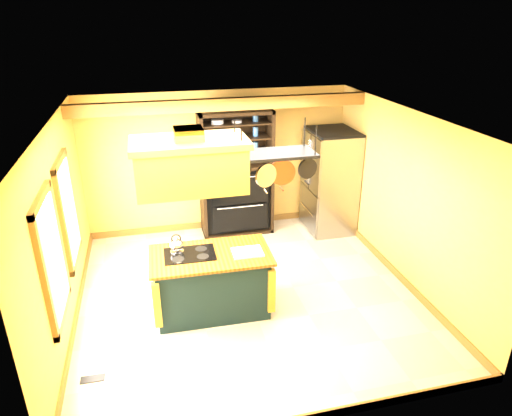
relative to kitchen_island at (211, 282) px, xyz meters
name	(u,v)px	position (x,y,z in m)	size (l,w,h in m)	color
floor	(247,294)	(0.58, 0.27, -0.47)	(5.00, 5.00, 0.00)	beige
ceiling	(246,120)	(0.58, 0.27, 2.23)	(5.00, 5.00, 0.00)	white
wall_back	(218,162)	(0.58, 2.77, 0.88)	(5.00, 0.02, 2.70)	gold
wall_front	(305,320)	(0.58, -2.23, 0.88)	(5.00, 0.02, 2.70)	gold
wall_left	(60,233)	(-1.92, 0.27, 0.88)	(0.02, 5.00, 2.70)	gold
wall_right	(404,198)	(3.08, 0.27, 0.88)	(0.02, 5.00, 2.70)	gold
ceiling_beam	(224,104)	(0.58, 1.97, 2.12)	(5.00, 0.15, 0.20)	olive
window_near	(52,259)	(-1.88, -0.53, 0.93)	(0.06, 1.06, 1.56)	olive
window_far	(68,211)	(-1.88, 0.87, 0.93)	(0.06, 1.06, 1.56)	olive
kitchen_island	(211,282)	(0.00, 0.00, 0.00)	(1.69, 0.97, 1.11)	#12262A
range_hood	(190,163)	(-0.20, 0.00, 1.78)	(1.45, 0.82, 0.80)	#A9892A
pot_rack	(275,160)	(0.91, 0.00, 1.73)	(1.13, 0.53, 0.89)	black
refrigerator	(329,183)	(2.64, 2.17, 0.48)	(0.84, 0.99, 1.95)	gray
hutch	(236,186)	(0.87, 2.51, 0.45)	(1.35, 0.61, 2.39)	black
floor_register	(93,379)	(-1.59, -1.03, -0.46)	(0.28, 0.12, 0.01)	black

